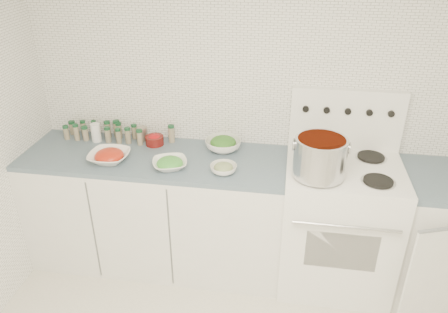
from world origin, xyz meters
The scene contains 12 objects.
room_walls centered at (0.00, 0.00, 1.56)m, with size 3.54×3.04×2.52m.
counter_left centered at (-0.82, 1.19, 0.45)m, with size 1.85×0.62×0.90m.
stove centered at (0.48, 1.19, 0.50)m, with size 0.76×0.70×1.36m.
stock_pot centered at (0.30, 1.03, 1.08)m, with size 0.34×0.32×0.25m.
bowl_tomato centered at (-1.10, 1.07, 0.94)m, with size 0.27×0.27×0.09m.
bowl_snowpea centered at (-0.67, 1.05, 0.93)m, with size 0.29×0.29×0.08m.
bowl_broccoli centered at (-0.36, 1.36, 0.95)m, with size 0.27×0.27×0.10m.
bowl_zucchini centered at (-0.31, 1.04, 0.93)m, with size 0.18×0.18×0.07m.
bowl_pepper centered at (-0.87, 1.37, 0.94)m, with size 0.13×0.13×0.08m.
salt_canister centered at (-1.31, 1.36, 0.97)m, with size 0.07×0.07×0.14m, color white.
tin_can centered at (-0.98, 1.43, 0.95)m, with size 0.08×0.08×0.10m, color gray.
spice_cluster centered at (-1.22, 1.40, 0.96)m, with size 0.84×0.15×0.13m.
Camera 1 is at (0.08, -1.39, 2.33)m, focal length 35.00 mm.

